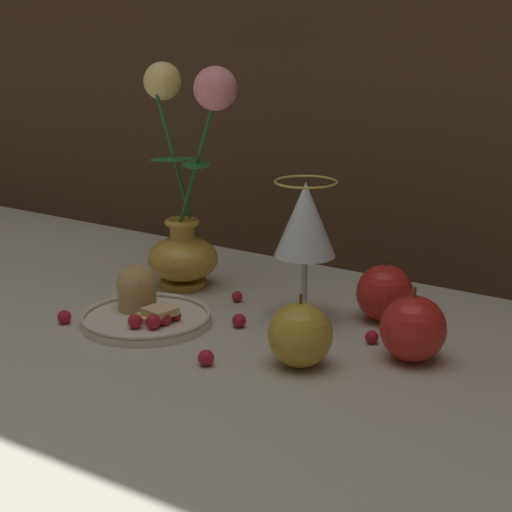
{
  "coord_description": "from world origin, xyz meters",
  "views": [
    {
      "loc": [
        0.62,
        -0.88,
        0.41
      ],
      "look_at": [
        0.04,
        -0.0,
        0.1
      ],
      "focal_mm": 60.0,
      "sensor_mm": 36.0,
      "label": 1
    }
  ],
  "objects_px": {
    "apple_near_glass": "(413,329)",
    "apple_at_table_edge": "(385,293)",
    "wine_glass": "(305,225)",
    "plate_with_pastries": "(144,308)",
    "vase": "(186,203)",
    "apple_beside_vase": "(300,335)"
  },
  "relations": [
    {
      "from": "plate_with_pastries",
      "to": "apple_beside_vase",
      "type": "height_order",
      "value": "apple_beside_vase"
    },
    {
      "from": "plate_with_pastries",
      "to": "apple_at_table_edge",
      "type": "distance_m",
      "value": 0.33
    },
    {
      "from": "wine_glass",
      "to": "apple_at_table_edge",
      "type": "relative_size",
      "value": 2.15
    },
    {
      "from": "vase",
      "to": "plate_with_pastries",
      "type": "relative_size",
      "value": 1.9
    },
    {
      "from": "vase",
      "to": "apple_at_table_edge",
      "type": "bearing_deg",
      "value": 5.91
    },
    {
      "from": "apple_beside_vase",
      "to": "apple_at_table_edge",
      "type": "relative_size",
      "value": 1.0
    },
    {
      "from": "vase",
      "to": "plate_with_pastries",
      "type": "height_order",
      "value": "vase"
    },
    {
      "from": "vase",
      "to": "wine_glass",
      "type": "distance_m",
      "value": 0.22
    },
    {
      "from": "plate_with_pastries",
      "to": "apple_near_glass",
      "type": "relative_size",
      "value": 1.89
    },
    {
      "from": "plate_with_pastries",
      "to": "wine_glass",
      "type": "xyz_separation_m",
      "value": [
        0.17,
        0.13,
        0.11
      ]
    },
    {
      "from": "apple_beside_vase",
      "to": "apple_at_table_edge",
      "type": "height_order",
      "value": "same"
    },
    {
      "from": "apple_near_glass",
      "to": "plate_with_pastries",
      "type": "bearing_deg",
      "value": -167.35
    },
    {
      "from": "apple_beside_vase",
      "to": "apple_at_table_edge",
      "type": "bearing_deg",
      "value": 85.54
    },
    {
      "from": "wine_glass",
      "to": "apple_beside_vase",
      "type": "height_order",
      "value": "wine_glass"
    },
    {
      "from": "vase",
      "to": "plate_with_pastries",
      "type": "distance_m",
      "value": 0.19
    },
    {
      "from": "apple_near_glass",
      "to": "apple_at_table_edge",
      "type": "relative_size",
      "value": 1.04
    },
    {
      "from": "wine_glass",
      "to": "apple_beside_vase",
      "type": "distance_m",
      "value": 0.18
    },
    {
      "from": "wine_glass",
      "to": "apple_at_table_edge",
      "type": "bearing_deg",
      "value": 31.78
    },
    {
      "from": "wine_glass",
      "to": "apple_beside_vase",
      "type": "bearing_deg",
      "value": -60.94
    },
    {
      "from": "vase",
      "to": "apple_beside_vase",
      "type": "relative_size",
      "value": 3.72
    },
    {
      "from": "apple_beside_vase",
      "to": "apple_near_glass",
      "type": "distance_m",
      "value": 0.14
    },
    {
      "from": "apple_near_glass",
      "to": "vase",
      "type": "bearing_deg",
      "value": 169.55
    }
  ]
}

